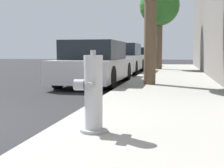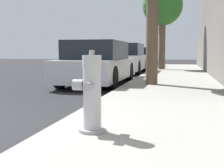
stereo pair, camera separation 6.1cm
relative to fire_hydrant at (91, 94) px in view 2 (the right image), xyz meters
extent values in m
cube|color=#99968E|center=(0.76, 0.01, -0.48)|extent=(2.65, 40.00, 0.12)
cylinder|color=#97979C|center=(0.01, 0.00, -0.41)|extent=(0.31, 0.31, 0.04)
cylinder|color=#B2B2B7|center=(0.01, 0.00, -0.04)|extent=(0.20, 0.20, 0.70)
cylinder|color=#B2B2B7|center=(0.01, 0.00, 0.37)|extent=(0.21, 0.21, 0.12)
cylinder|color=#97979C|center=(0.01, 0.00, 0.46)|extent=(0.06, 0.06, 0.06)
cylinder|color=#97979C|center=(0.01, -0.15, 0.10)|extent=(0.09, 0.10, 0.09)
cylinder|color=#97979C|center=(0.01, 0.15, 0.10)|extent=(0.09, 0.10, 0.09)
cylinder|color=#97979C|center=(-0.15, 0.00, 0.10)|extent=(0.12, 0.12, 0.12)
cube|color=#B7B7BC|center=(-1.57, 6.24, -0.06)|extent=(1.67, 4.52, 0.61)
cube|color=black|center=(-1.57, 6.06, 0.53)|extent=(1.53, 2.49, 0.56)
cylinder|color=black|center=(-2.33, 7.64, -0.22)|extent=(0.20, 0.65, 0.65)
cylinder|color=black|center=(-0.82, 7.64, -0.22)|extent=(0.20, 0.65, 0.65)
cylinder|color=black|center=(-2.33, 4.83, -0.22)|extent=(0.20, 0.65, 0.65)
cylinder|color=black|center=(-0.82, 4.83, -0.22)|extent=(0.20, 0.65, 0.65)
cube|color=silver|center=(-1.73, 11.74, -0.02)|extent=(1.81, 4.34, 0.68)
cube|color=black|center=(-1.73, 11.57, 0.60)|extent=(1.66, 2.39, 0.56)
cylinder|color=black|center=(-2.55, 13.09, -0.22)|extent=(0.20, 0.65, 0.65)
cylinder|color=black|center=(-0.90, 13.09, -0.22)|extent=(0.20, 0.65, 0.65)
cylinder|color=black|center=(-2.55, 10.39, -0.22)|extent=(0.20, 0.65, 0.65)
cylinder|color=black|center=(-0.90, 10.39, -0.22)|extent=(0.20, 0.65, 0.65)
cube|color=black|center=(-1.63, 17.24, -0.05)|extent=(1.74, 4.21, 0.63)
cube|color=black|center=(-1.63, 17.07, 0.51)|extent=(1.61, 2.32, 0.50)
cylinder|color=black|center=(-2.42, 18.55, -0.21)|extent=(0.20, 0.67, 0.67)
cylinder|color=black|center=(-0.83, 18.55, -0.21)|extent=(0.20, 0.67, 0.67)
cylinder|color=black|center=(-2.42, 15.94, -0.21)|extent=(0.20, 0.67, 0.67)
cylinder|color=black|center=(-0.83, 15.94, -0.21)|extent=(0.20, 0.67, 0.67)
cylinder|color=brown|center=(0.18, 5.41, 1.10)|extent=(0.33, 0.33, 3.05)
cylinder|color=brown|center=(-0.03, 13.40, 0.90)|extent=(0.35, 0.35, 2.64)
sphere|color=#2D6B28|center=(-0.03, 13.40, 2.89)|extent=(2.08, 2.08, 2.08)
camera|label=1|loc=(0.91, -3.33, 0.47)|focal=50.00mm
camera|label=2|loc=(0.97, -3.31, 0.47)|focal=50.00mm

